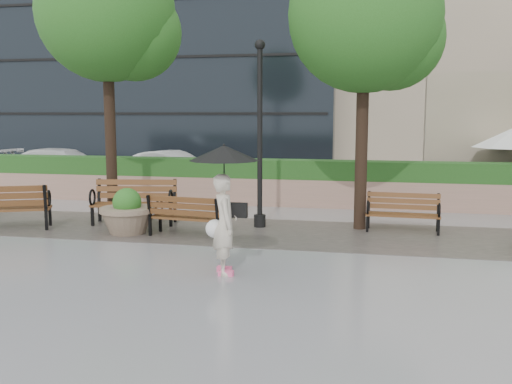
% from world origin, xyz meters
% --- Properties ---
extents(ground, '(100.00, 100.00, 0.00)m').
position_xyz_m(ground, '(0.00, 0.00, 0.00)').
color(ground, gray).
rests_on(ground, ground).
extents(cobble_strip, '(28.00, 3.20, 0.01)m').
position_xyz_m(cobble_strip, '(0.00, 3.00, 0.01)').
color(cobble_strip, '#383330').
rests_on(cobble_strip, ground).
extents(hedge_wall, '(24.00, 0.80, 1.35)m').
position_xyz_m(hedge_wall, '(0.00, 7.00, 0.66)').
color(hedge_wall, '#A4786A').
rests_on(hedge_wall, ground).
extents(asphalt_street, '(40.00, 7.00, 0.00)m').
position_xyz_m(asphalt_street, '(0.00, 11.00, 0.00)').
color(asphalt_street, black).
rests_on(asphalt_street, ground).
extents(bench_0, '(2.11, 1.49, 1.06)m').
position_xyz_m(bench_0, '(-5.45, 2.06, 0.31)').
color(bench_0, brown).
rests_on(bench_0, ground).
extents(bench_1, '(2.10, 1.12, 1.07)m').
position_xyz_m(bench_1, '(-2.79, 3.31, 0.32)').
color(bench_1, brown).
rests_on(bench_1, ground).
extents(bench_2, '(1.77, 0.88, 0.91)m').
position_xyz_m(bench_2, '(-1.06, 2.23, 0.27)').
color(bench_2, brown).
rests_on(bench_2, ground).
extents(bench_3, '(1.67, 0.73, 0.88)m').
position_xyz_m(bench_3, '(3.60, 3.70, 0.26)').
color(bench_3, brown).
rests_on(bench_3, ground).
extents(planter_left, '(1.24, 1.24, 1.04)m').
position_xyz_m(planter_left, '(-2.48, 2.23, 0.41)').
color(planter_left, '#7F6B56').
rests_on(planter_left, ground).
extents(lamppost, '(0.28, 0.28, 4.38)m').
position_xyz_m(lamppost, '(0.29, 3.59, 1.94)').
color(lamppost, black).
rests_on(lamppost, ground).
extents(tree_0, '(3.55, 3.48, 6.96)m').
position_xyz_m(tree_0, '(-3.63, 4.26, 5.08)').
color(tree_0, black).
rests_on(tree_0, ground).
extents(tree_1, '(3.53, 3.45, 6.60)m').
position_xyz_m(tree_1, '(2.78, 3.93, 4.74)').
color(tree_1, black).
rests_on(tree_1, ground).
extents(car_left, '(4.98, 2.29, 1.41)m').
position_xyz_m(car_left, '(-8.34, 9.65, 0.71)').
color(car_left, silver).
rests_on(car_left, ground).
extents(car_right, '(4.19, 2.30, 1.31)m').
position_xyz_m(car_right, '(-4.50, 10.63, 0.65)').
color(car_right, silver).
rests_on(car_right, ground).
extents(pedestrian, '(1.18, 1.18, 2.16)m').
position_xyz_m(pedestrian, '(0.50, -0.43, 1.32)').
color(pedestrian, beige).
rests_on(pedestrian, ground).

